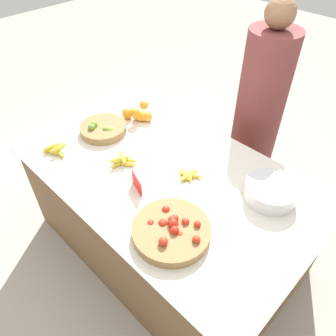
{
  "coord_description": "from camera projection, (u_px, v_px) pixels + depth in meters",
  "views": [
    {
      "loc": [
        1.04,
        -1.06,
        2.17
      ],
      "look_at": [
        0.0,
        0.0,
        0.81
      ],
      "focal_mm": 35.0,
      "sensor_mm": 36.0,
      "label": 1
    }
  ],
  "objects": [
    {
      "name": "ground_plane",
      "position": [
        168.0,
        244.0,
        2.56
      ],
      "size": [
        12.0,
        12.0,
        0.0
      ],
      "primitive_type": "plane",
      "color": "#ADA599"
    },
    {
      "name": "market_table",
      "position": [
        168.0,
        213.0,
        2.3
      ],
      "size": [
        1.87,
        1.16,
        0.76
      ],
      "color": "brown",
      "rests_on": "ground_plane"
    },
    {
      "name": "lime_bowl",
      "position": [
        103.0,
        129.0,
        2.35
      ],
      "size": [
        0.33,
        0.33,
        0.1
      ],
      "color": "olive",
      "rests_on": "market_table"
    },
    {
      "name": "tomato_basket",
      "position": [
        171.0,
        230.0,
        1.69
      ],
      "size": [
        0.41,
        0.41,
        0.1
      ],
      "color": "olive",
      "rests_on": "market_table"
    },
    {
      "name": "orange_pile",
      "position": [
        140.0,
        114.0,
        2.46
      ],
      "size": [
        0.22,
        0.2,
        0.12
      ],
      "color": "orange",
      "rests_on": "market_table"
    },
    {
      "name": "metal_bowl",
      "position": [
        271.0,
        191.0,
        1.87
      ],
      "size": [
        0.3,
        0.3,
        0.1
      ],
      "color": "silver",
      "rests_on": "market_table"
    },
    {
      "name": "price_sign",
      "position": [
        137.0,
        183.0,
        1.92
      ],
      "size": [
        0.13,
        0.05,
        0.1
      ],
      "rotation": [
        0.0,
        0.0,
        -0.33
      ],
      "color": "red",
      "rests_on": "market_table"
    },
    {
      "name": "banana_bunch_middle_right",
      "position": [
        122.0,
        160.0,
        2.1
      ],
      "size": [
        0.17,
        0.17,
        0.06
      ],
      "color": "gold",
      "rests_on": "market_table"
    },
    {
      "name": "banana_bunch_back_center",
      "position": [
        189.0,
        175.0,
        2.02
      ],
      "size": [
        0.17,
        0.16,
        0.03
      ],
      "color": "gold",
      "rests_on": "market_table"
    },
    {
      "name": "banana_bunch_front_right",
      "position": [
        56.0,
        149.0,
        2.19
      ],
      "size": [
        0.16,
        0.16,
        0.06
      ],
      "color": "gold",
      "rests_on": "market_table"
    },
    {
      "name": "vendor_person",
      "position": [
        257.0,
        117.0,
        2.55
      ],
      "size": [
        0.36,
        0.36,
        1.6
      ],
      "color": "brown",
      "rests_on": "ground_plane"
    }
  ]
}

